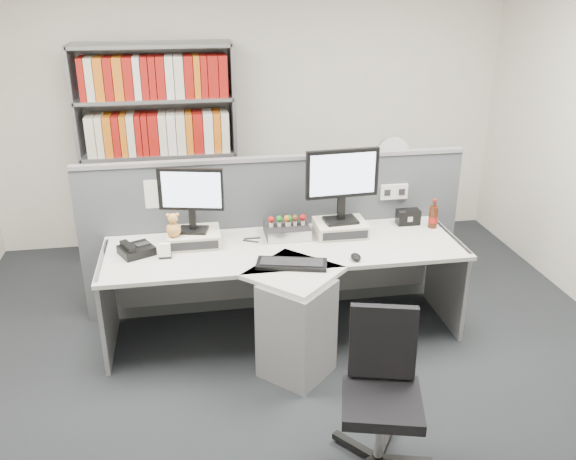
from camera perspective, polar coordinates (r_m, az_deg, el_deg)
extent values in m
plane|color=#26292D|center=(4.06, 1.60, -15.68)|extent=(5.50, 5.50, 0.00)
cube|color=silver|center=(6.01, -3.43, 11.48)|extent=(5.00, 0.04, 2.70)
cube|color=#4C5056|center=(4.80, -1.20, -0.52)|extent=(3.00, 0.05, 1.25)
cube|color=gray|center=(4.59, -1.27, 6.79)|extent=(3.00, 0.07, 0.03)
cube|color=white|center=(4.88, 9.95, 3.60)|extent=(0.22, 0.04, 0.12)
cube|color=white|center=(4.58, -12.41, 3.49)|extent=(0.16, 0.00, 0.22)
cube|color=white|center=(4.58, -7.41, 3.82)|extent=(0.16, 0.00, 0.22)
cube|color=white|center=(4.77, 7.18, 4.61)|extent=(0.16, 0.00, 0.22)
cube|color=silver|center=(4.38, -0.37, -1.75)|extent=(2.60, 0.80, 0.03)
cube|color=silver|center=(4.02, 0.55, -4.08)|extent=(0.74, 0.74, 0.03)
cube|color=gray|center=(4.10, 0.83, -9.32)|extent=(0.57, 0.57, 0.69)
cube|color=gray|center=(4.53, -16.66, -6.78)|extent=(0.03, 0.70, 0.72)
cube|color=gray|center=(4.88, 14.68, -4.33)|extent=(0.03, 0.70, 0.72)
cube|color=gray|center=(4.85, -1.05, -3.83)|extent=(2.50, 0.02, 0.45)
cube|color=beige|center=(4.45, -8.89, -0.70)|extent=(0.38, 0.30, 0.10)
cube|color=black|center=(4.31, -8.84, -1.48)|extent=(0.34, 0.01, 0.06)
cube|color=beige|center=(4.58, 4.97, 0.21)|extent=(0.38, 0.30, 0.10)
cube|color=black|center=(4.45, 5.44, -0.51)|extent=(0.34, 0.01, 0.06)
cube|color=black|center=(4.43, -8.93, 0.01)|extent=(0.23, 0.19, 0.02)
cube|color=black|center=(4.40, -9.00, 1.01)|extent=(0.05, 0.04, 0.17)
cube|color=black|center=(4.32, -9.18, 3.82)|extent=(0.46, 0.14, 0.31)
cube|color=silver|center=(4.30, -9.12, 3.74)|extent=(0.41, 0.10, 0.26)
cube|color=black|center=(4.56, 4.99, 0.92)|extent=(0.25, 0.19, 0.02)
cube|color=black|center=(4.53, 5.03, 2.08)|extent=(0.06, 0.04, 0.20)
cube|color=black|center=(4.44, 5.15, 5.33)|extent=(0.55, 0.08, 0.36)
cube|color=silver|center=(4.42, 5.20, 5.25)|extent=(0.49, 0.04, 0.31)
cube|color=black|center=(4.54, -0.12, -0.01)|extent=(0.33, 0.29, 0.09)
cube|color=silver|center=(4.41, 0.19, -0.72)|extent=(0.33, 0.01, 0.08)
cylinder|color=beige|center=(4.48, -1.59, 0.51)|extent=(0.03, 0.03, 0.03)
sphere|color=#A5140F|center=(4.47, -1.60, 1.01)|extent=(0.05, 0.05, 0.05)
cylinder|color=beige|center=(4.49, -0.84, 0.56)|extent=(0.03, 0.03, 0.03)
sphere|color=#19721E|center=(4.48, -0.84, 1.06)|extent=(0.05, 0.05, 0.05)
cylinder|color=beige|center=(4.50, -0.08, 0.60)|extent=(0.03, 0.03, 0.03)
sphere|color=orange|center=(4.49, -0.08, 1.11)|extent=(0.05, 0.05, 0.05)
cylinder|color=beige|center=(4.51, 0.67, 0.65)|extent=(0.03, 0.03, 0.03)
sphere|color=#593319|center=(4.50, 0.67, 1.15)|extent=(0.05, 0.05, 0.05)
cylinder|color=beige|center=(4.52, 1.42, 0.70)|extent=(0.03, 0.03, 0.03)
sphere|color=#A5140F|center=(4.51, 1.42, 1.20)|extent=(0.05, 0.05, 0.05)
cylinder|color=beige|center=(4.50, 0.09, 0.61)|extent=(0.03, 0.03, 0.03)
sphere|color=#19721E|center=(4.49, 0.09, 1.12)|extent=(0.05, 0.05, 0.05)
cube|color=black|center=(4.08, 0.36, -3.22)|extent=(0.50, 0.29, 0.03)
cube|color=black|center=(4.07, 0.36, -3.02)|extent=(0.44, 0.23, 0.01)
ellipsoid|color=black|center=(4.19, 6.42, -2.54)|extent=(0.07, 0.11, 0.04)
cube|color=black|center=(4.37, -14.11, -1.87)|extent=(0.28, 0.27, 0.06)
cube|color=black|center=(4.34, -14.89, -1.49)|extent=(0.12, 0.18, 0.03)
cube|color=black|center=(4.38, -13.56, -1.30)|extent=(0.12, 0.10, 0.01)
cube|color=black|center=(4.29, -11.51, -2.46)|extent=(0.09, 0.05, 0.02)
cube|color=white|center=(4.25, -11.57, -1.91)|extent=(0.08, 0.03, 0.09)
cube|color=white|center=(4.28, -11.56, -1.72)|extent=(0.08, 0.03, 0.09)
sphere|color=#D29146|center=(4.34, -10.74, 0.02)|extent=(0.10, 0.10, 0.10)
sphere|color=#D29146|center=(4.31, -10.82, 1.09)|extent=(0.07, 0.07, 0.07)
sphere|color=#D29146|center=(4.30, -11.28, 1.37)|extent=(0.03, 0.03, 0.03)
sphere|color=#D29146|center=(4.30, -10.41, 1.43)|extent=(0.03, 0.03, 0.03)
cube|color=black|center=(4.84, 11.26, 1.22)|extent=(0.18, 0.10, 0.12)
cylinder|color=#3F190A|center=(4.81, 13.54, 1.20)|extent=(0.07, 0.07, 0.17)
cylinder|color=#A5140F|center=(4.81, 13.52, 0.98)|extent=(0.07, 0.07, 0.05)
cylinder|color=#3F190A|center=(4.77, 13.66, 2.42)|extent=(0.03, 0.03, 0.05)
cylinder|color=#A5140F|center=(4.76, 13.69, 2.76)|extent=(0.03, 0.03, 0.01)
cube|color=gray|center=(5.84, -18.78, 6.45)|extent=(0.03, 0.40, 2.00)
cube|color=gray|center=(5.78, -5.10, 7.41)|extent=(0.03, 0.40, 2.00)
cube|color=gray|center=(5.96, -11.94, 7.46)|extent=(1.40, 0.02, 2.00)
cube|color=gray|center=(6.10, -11.25, -1.90)|extent=(1.38, 0.40, 0.03)
cube|color=gray|center=(5.92, -11.61, 2.50)|extent=(1.38, 0.40, 0.03)
cube|color=gray|center=(5.77, -12.00, 7.17)|extent=(1.38, 0.40, 0.03)
cube|color=gray|center=(5.66, -12.42, 12.05)|extent=(1.38, 0.40, 0.03)
cube|color=gray|center=(5.59, -12.82, 16.67)|extent=(1.38, 0.40, 0.03)
cube|color=#A5140F|center=(6.00, -11.39, -0.33)|extent=(1.24, 0.28, 0.36)
cube|color=orange|center=(5.83, -11.77, 4.20)|extent=(1.24, 0.28, 0.36)
cube|color=beige|center=(5.69, -12.17, 8.98)|extent=(1.24, 0.28, 0.36)
cube|color=white|center=(5.60, -12.60, 13.95)|extent=(1.24, 0.28, 0.36)
cube|color=gray|center=(5.85, 9.41, 0.65)|extent=(0.45, 0.60, 0.70)
cube|color=black|center=(5.53, 10.49, 1.13)|extent=(0.40, 0.02, 0.28)
cube|color=black|center=(5.65, 10.27, -1.89)|extent=(0.40, 0.02, 0.28)
cylinder|color=white|center=(5.73, 9.64, 4.03)|extent=(0.17, 0.17, 0.03)
cylinder|color=white|center=(5.70, 9.70, 4.99)|extent=(0.03, 0.03, 0.17)
cylinder|color=white|center=(5.61, 9.92, 7.16)|extent=(0.28, 0.16, 0.29)
cylinder|color=silver|center=(5.64, 9.82, 7.23)|extent=(0.28, 0.15, 0.29)
cylinder|color=silver|center=(3.51, 8.63, -18.35)|extent=(0.05, 0.05, 0.37)
cube|color=black|center=(3.38, 8.84, -15.78)|extent=(0.52, 0.52, 0.06)
cube|color=black|center=(3.39, 8.93, -10.36)|extent=(0.38, 0.19, 0.42)
cube|color=black|center=(3.75, 9.16, -18.96)|extent=(0.19, 0.26, 0.04)
cylinder|color=black|center=(3.84, 9.58, -18.08)|extent=(0.05, 0.05, 0.03)
cube|color=black|center=(3.70, 6.19, -19.52)|extent=(0.21, 0.24, 0.04)
cylinder|color=black|center=(3.75, 4.75, -18.97)|extent=(0.05, 0.05, 0.03)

